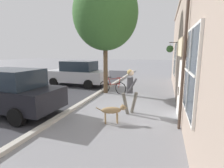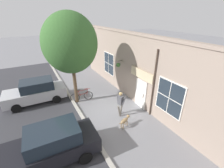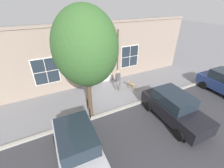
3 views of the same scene
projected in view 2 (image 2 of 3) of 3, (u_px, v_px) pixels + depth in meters
The scene contains 9 objects.
ground_plane at pixel (109, 109), 10.73m from camera, with size 90.00×90.00×0.00m, color gray.
curb_and_road at pixel (15, 139), 8.15m from camera, with size 10.10×28.00×0.12m.
storefront_facade at pixel (138, 70), 10.67m from camera, with size 0.95×18.00×5.09m.
pedestrian_walking at pixel (120, 101), 9.70m from camera, with size 0.62×0.55×1.74m.
dog_on_leash at pixel (125, 120), 8.94m from camera, with size 1.03×0.48×0.66m.
street_tree_by_curb at pixel (70, 46), 9.84m from camera, with size 3.62×3.26×6.44m.
leaning_bicycle at pixel (82, 96), 11.69m from camera, with size 1.72×0.40×1.00m.
parked_car_nearest_curb at pixel (36, 91), 11.32m from camera, with size 4.36×2.05×1.75m.
parked_car_mid_block at pixel (51, 145), 6.71m from camera, with size 4.36×2.05×1.75m.
Camera 2 is at (4.16, 7.88, 6.24)m, focal length 24.00 mm.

